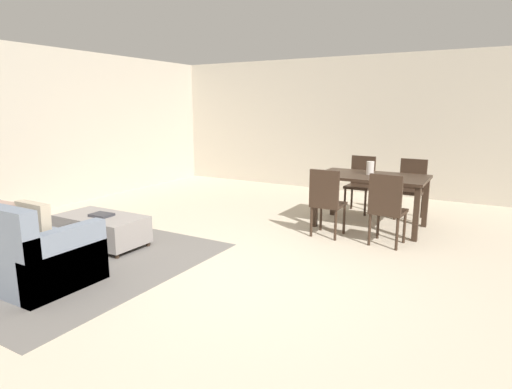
{
  "coord_description": "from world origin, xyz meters",
  "views": [
    {
      "loc": [
        2.18,
        -3.43,
        1.72
      ],
      "look_at": [
        -0.51,
        1.24,
        0.59
      ],
      "focal_mm": 29.51,
      "sensor_mm": 36.0,
      "label": 1
    }
  ],
  "objects": [
    {
      "name": "vase_centerpiece",
      "position": [
        0.62,
        2.57,
        0.85
      ],
      "size": [
        0.11,
        0.11,
        0.19
      ],
      "primitive_type": "cylinder",
      "color": "silver",
      "rests_on": "dining_table"
    },
    {
      "name": "couch",
      "position": [
        -2.13,
        -1.15,
        0.3
      ],
      "size": [
        1.98,
        0.86,
        0.86
      ],
      "color": "slate",
      "rests_on": "ground_plane"
    },
    {
      "name": "area_rug",
      "position": [
        -2.08,
        -0.55,
        0.0
      ],
      "size": [
        3.0,
        2.8,
        0.01
      ],
      "primitive_type": "cube",
      "color": "slate",
      "rests_on": "ground_plane"
    },
    {
      "name": "wall_left",
      "position": [
        -4.5,
        0.5,
        1.35
      ],
      "size": [
        0.12,
        11.0,
        2.7
      ],
      "primitive_type": "cube",
      "color": "#BCB2A0",
      "rests_on": "ground_plane"
    },
    {
      "name": "wall_back",
      "position": [
        0.0,
        5.0,
        1.35
      ],
      "size": [
        9.0,
        0.12,
        2.7
      ],
      "primitive_type": "cube",
      "color": "#BCB2A0",
      "rests_on": "ground_plane"
    },
    {
      "name": "ground_plane",
      "position": [
        0.0,
        0.0,
        0.0
      ],
      "size": [
        10.8,
        10.8,
        0.0
      ],
      "primitive_type": "plane",
      "color": "beige"
    },
    {
      "name": "ottoman_table",
      "position": [
        -2.02,
        0.0,
        0.22
      ],
      "size": [
        1.13,
        0.6,
        0.39
      ],
      "color": "gray",
      "rests_on": "ground_plane"
    },
    {
      "name": "dining_chair_far_left",
      "position": [
        0.27,
        3.37,
        0.52
      ],
      "size": [
        0.41,
        0.41,
        0.92
      ],
      "color": "#332319",
      "rests_on": "ground_plane"
    },
    {
      "name": "dining_chair_far_right",
      "position": [
        1.07,
        3.36,
        0.52
      ],
      "size": [
        0.41,
        0.41,
        0.92
      ],
      "color": "#332319",
      "rests_on": "ground_plane"
    },
    {
      "name": "dining_chair_near_left",
      "position": [
        0.28,
        1.74,
        0.52
      ],
      "size": [
        0.41,
        0.41,
        0.92
      ],
      "color": "#332319",
      "rests_on": "ground_plane"
    },
    {
      "name": "dining_table",
      "position": [
        0.66,
        2.53,
        0.66
      ],
      "size": [
        1.51,
        0.9,
        0.76
      ],
      "color": "#332319",
      "rests_on": "ground_plane"
    },
    {
      "name": "dining_chair_near_right",
      "position": [
        1.07,
        1.75,
        0.52
      ],
      "size": [
        0.42,
        0.42,
        0.92
      ],
      "color": "#332319",
      "rests_on": "ground_plane"
    },
    {
      "name": "book_on_ottoman",
      "position": [
        -2.0,
        -0.01,
        0.4
      ],
      "size": [
        0.27,
        0.22,
        0.03
      ],
      "primitive_type": "cube",
      "rotation": [
        0.0,
        0.0,
        0.07
      ],
      "color": "#333338",
      "rests_on": "ottoman_table"
    }
  ]
}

